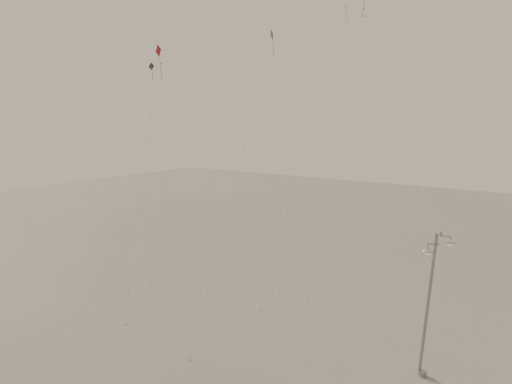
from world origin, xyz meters
The scene contains 8 objects.
ground centered at (0.00, 0.00, 0.00)m, with size 160.00×160.00×0.00m, color gray.
street_lamp centered at (9.69, 5.13, 4.55)m, with size 1.52×0.96×8.53m.
kite_1 centered at (-3.87, 8.09, 16.24)m, with size 2.32×12.47×21.51m.
kite_3 centered at (-8.16, 1.63, 15.05)m, with size 1.66×3.22×19.41m.
kite_4 centered at (6.40, 6.15, 16.94)m, with size 8.38×5.71×22.33m.
kite_5 centered at (-3.14, 21.26, 19.59)m, with size 3.90×15.06×26.74m.
kite_6 centered at (-13.46, 6.08, 13.92)m, with size 0.64×1.57×19.24m.
kite_7 centered at (-2.73, 16.12, 23.02)m, with size 0.90×12.90×30.76m.
Camera 1 is at (13.55, -17.18, 14.09)m, focal length 28.00 mm.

